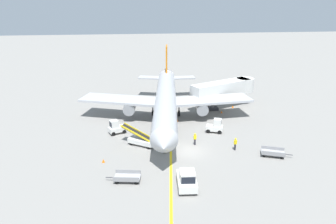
# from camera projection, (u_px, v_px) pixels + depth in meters

# --- Properties ---
(ground_plane) EXTENTS (300.00, 300.00, 0.00)m
(ground_plane) POSITION_uv_depth(u_px,v_px,m) (189.00, 151.00, 40.37)
(ground_plane) COLOR gray
(taxi_line_yellow) EXTENTS (10.57, 79.38, 0.01)m
(taxi_line_yellow) POSITION_uv_depth(u_px,v_px,m) (171.00, 136.00, 44.85)
(taxi_line_yellow) COLOR yellow
(taxi_line_yellow) RESTS_ON ground
(airliner) EXTENTS (28.37, 35.32, 10.10)m
(airliner) POSITION_uv_depth(u_px,v_px,m) (166.00, 99.00, 50.00)
(airliner) COLOR #B2B5BA
(airliner) RESTS_ON ground
(jet_bridge) EXTENTS (12.78, 7.65, 4.85)m
(jet_bridge) POSITION_uv_depth(u_px,v_px,m) (227.00, 88.00, 55.82)
(jet_bridge) COLOR silver
(jet_bridge) RESTS_ON ground
(pushback_tug) EXTENTS (2.16, 3.73, 2.20)m
(pushback_tug) POSITION_uv_depth(u_px,v_px,m) (187.00, 180.00, 32.05)
(pushback_tug) COLOR silver
(pushback_tug) RESTS_ON ground
(baggage_tug_near_wing) EXTENTS (2.72, 2.15, 2.10)m
(baggage_tug_near_wing) POSITION_uv_depth(u_px,v_px,m) (116.00, 128.00, 45.31)
(baggage_tug_near_wing) COLOR silver
(baggage_tug_near_wing) RESTS_ON ground
(baggage_tug_by_cargo_door) EXTENTS (2.70, 2.05, 2.10)m
(baggage_tug_by_cargo_door) POSITION_uv_depth(u_px,v_px,m) (215.00, 126.00, 45.76)
(baggage_tug_by_cargo_door) COLOR silver
(baggage_tug_by_cargo_door) RESTS_ON ground
(belt_loader_forward_hold) EXTENTS (4.89, 3.75, 2.59)m
(belt_loader_forward_hold) POSITION_uv_depth(u_px,v_px,m) (141.00, 140.00, 41.73)
(belt_loader_forward_hold) COLOR silver
(belt_loader_forward_hold) RESTS_ON ground
(baggage_cart_loaded) EXTENTS (3.79, 2.46, 0.94)m
(baggage_cart_loaded) POSITION_uv_depth(u_px,v_px,m) (273.00, 153.00, 38.85)
(baggage_cart_loaded) COLOR #A5A5A8
(baggage_cart_loaded) RESTS_ON ground
(baggage_cart_empty_trailing) EXTENTS (3.84, 1.99, 0.94)m
(baggage_cart_empty_trailing) POSITION_uv_depth(u_px,v_px,m) (127.00, 177.00, 33.42)
(baggage_cart_empty_trailing) COLOR #A5A5A8
(baggage_cart_empty_trailing) RESTS_ON ground
(ground_crew_marshaller) EXTENTS (0.36, 0.24, 1.70)m
(ground_crew_marshaller) POSITION_uv_depth(u_px,v_px,m) (195.00, 139.00, 41.74)
(ground_crew_marshaller) COLOR #26262D
(ground_crew_marshaller) RESTS_ON ground
(ground_crew_wing_walker) EXTENTS (0.36, 0.24, 1.70)m
(ground_crew_wing_walker) POSITION_uv_depth(u_px,v_px,m) (235.00, 144.00, 40.29)
(ground_crew_wing_walker) COLOR #26262D
(ground_crew_wing_walker) RESTS_ON ground
(safety_cone_nose_left) EXTENTS (0.36, 0.36, 0.44)m
(safety_cone_nose_left) POSITION_uv_depth(u_px,v_px,m) (103.00, 161.00, 37.43)
(safety_cone_nose_left) COLOR orange
(safety_cone_nose_left) RESTS_ON ground
(safety_cone_nose_right) EXTENTS (0.36, 0.36, 0.44)m
(safety_cone_nose_right) POSITION_uv_depth(u_px,v_px,m) (222.00, 112.00, 53.86)
(safety_cone_nose_right) COLOR orange
(safety_cone_nose_right) RESTS_ON ground
(safety_cone_wingtip_left) EXTENTS (0.36, 0.36, 0.44)m
(safety_cone_wingtip_left) POSITION_uv_depth(u_px,v_px,m) (233.00, 107.00, 56.50)
(safety_cone_wingtip_left) COLOR orange
(safety_cone_wingtip_left) RESTS_ON ground
(safety_cone_wingtip_right) EXTENTS (0.36, 0.36, 0.44)m
(safety_cone_wingtip_right) POSITION_uv_depth(u_px,v_px,m) (177.00, 120.00, 50.08)
(safety_cone_wingtip_right) COLOR orange
(safety_cone_wingtip_right) RESTS_ON ground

